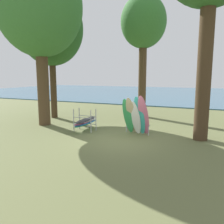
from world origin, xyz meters
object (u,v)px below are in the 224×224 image
at_px(tree_mid_behind, 143,24).
at_px(tree_far_left_back, 51,29).
at_px(leaning_board_pile, 136,116).
at_px(board_storage_rack, 85,122).
at_px(tree_foreground_left, 39,8).

height_order(tree_mid_behind, tree_far_left_back, tree_far_left_back).
height_order(leaning_board_pile, board_storage_rack, leaning_board_pile).
xyz_separation_m(leaning_board_pile, board_storage_rack, (-2.92, -0.20, -0.48)).
relative_size(leaning_board_pile, board_storage_rack, 1.01).
relative_size(tree_foreground_left, leaning_board_pile, 4.67).
distance_m(tree_foreground_left, board_storage_rack, 7.29).
bearing_deg(tree_foreground_left, leaning_board_pile, -1.87).
bearing_deg(tree_foreground_left, tree_far_left_back, 113.23).
xyz_separation_m(tree_foreground_left, board_storage_rack, (3.21, -0.40, -6.53)).
bearing_deg(board_storage_rack, tree_mid_behind, 73.94).
xyz_separation_m(tree_foreground_left, tree_far_left_back, (-0.98, 2.29, -0.72)).
height_order(tree_foreground_left, board_storage_rack, tree_foreground_left).
xyz_separation_m(tree_far_left_back, leaning_board_pile, (7.11, -2.49, -5.34)).
relative_size(tree_foreground_left, tree_mid_behind, 1.14).
distance_m(tree_far_left_back, board_storage_rack, 7.66).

